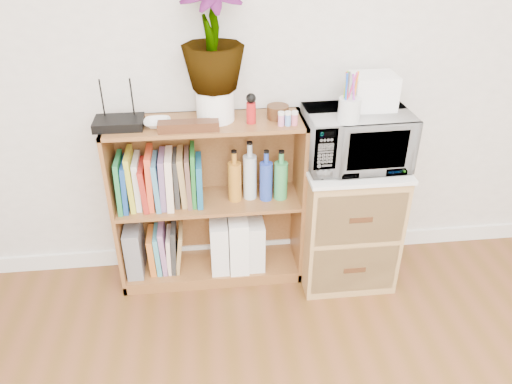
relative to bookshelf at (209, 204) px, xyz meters
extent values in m
cube|color=white|center=(0.35, 0.14, -0.42)|extent=(4.00, 0.02, 0.10)
cube|color=brown|center=(0.00, 0.00, 0.00)|extent=(1.00, 0.30, 0.95)
cube|color=#9E7542|center=(0.75, -0.08, -0.12)|extent=(0.50, 0.45, 0.70)
imported|color=silver|center=(0.75, -0.08, 0.39)|extent=(0.52, 0.36, 0.28)
cylinder|color=silver|center=(0.66, -0.20, 0.58)|extent=(0.10, 0.10, 0.11)
cube|color=white|center=(0.83, -0.03, 0.61)|extent=(0.21, 0.18, 0.17)
cube|color=black|center=(-0.41, -0.02, 0.50)|extent=(0.23, 0.16, 0.04)
imported|color=white|center=(-0.23, -0.03, 0.49)|extent=(0.13, 0.13, 0.03)
cylinder|color=white|center=(0.06, 0.02, 0.55)|extent=(0.18, 0.18, 0.16)
imported|color=#346528|center=(0.06, 0.02, 0.90)|extent=(0.29, 0.29, 0.53)
cube|color=#341B0E|center=(-0.08, -0.10, 0.50)|extent=(0.29, 0.07, 0.05)
cylinder|color=#AF1518|center=(0.23, -0.04, 0.53)|extent=(0.05, 0.05, 0.10)
cylinder|color=#3C1E10|center=(0.36, 0.01, 0.51)|extent=(0.11, 0.11, 0.06)
cube|color=pink|center=(0.40, -0.09, 0.50)|extent=(0.11, 0.04, 0.05)
cube|color=slate|center=(-0.43, 0.00, -0.26)|extent=(0.09, 0.23, 0.29)
cube|color=white|center=(0.04, -0.01, -0.25)|extent=(0.10, 0.25, 0.31)
cube|color=white|center=(0.15, -0.01, -0.24)|extent=(0.10, 0.26, 0.33)
cube|color=silver|center=(0.25, -0.01, -0.26)|extent=(0.09, 0.23, 0.29)
cube|color=#20793F|center=(-0.45, 0.00, 0.17)|extent=(0.03, 0.20, 0.29)
cube|color=navy|center=(-0.42, 0.00, 0.16)|extent=(0.03, 0.20, 0.26)
cube|color=gold|center=(-0.39, 0.00, 0.18)|extent=(0.03, 0.20, 0.30)
cube|color=silver|center=(-0.36, 0.00, 0.16)|extent=(0.03, 0.20, 0.26)
cube|color=#A0231B|center=(-0.33, 0.00, 0.14)|extent=(0.04, 0.20, 0.24)
cube|color=#ED5029|center=(-0.30, 0.00, 0.18)|extent=(0.04, 0.20, 0.31)
cube|color=teal|center=(-0.26, 0.00, 0.16)|extent=(0.03, 0.20, 0.27)
cube|color=slate|center=(-0.23, 0.00, 0.17)|extent=(0.04, 0.20, 0.28)
cube|color=beige|center=(-0.20, 0.00, 0.17)|extent=(0.04, 0.20, 0.29)
cube|color=#2A2A2A|center=(-0.16, 0.00, 0.16)|extent=(0.03, 0.20, 0.27)
cube|color=#A8864D|center=(-0.13, 0.00, 0.16)|extent=(0.04, 0.20, 0.28)
cube|color=brown|center=(-0.10, 0.00, 0.17)|extent=(0.03, 0.20, 0.28)
cube|color=#1E7229|center=(-0.07, 0.00, 0.18)|extent=(0.03, 0.20, 0.30)
cube|color=#155882|center=(-0.05, 0.00, 0.15)|extent=(0.03, 0.20, 0.24)
cylinder|color=#B67322|center=(0.14, 0.00, 0.17)|extent=(0.07, 0.07, 0.28)
cylinder|color=silver|center=(0.22, 0.00, 0.18)|extent=(0.07, 0.07, 0.32)
cylinder|color=#2542B1|center=(0.31, 0.00, 0.16)|extent=(0.07, 0.07, 0.28)
cylinder|color=#379850|center=(0.38, 0.00, 0.16)|extent=(0.07, 0.07, 0.27)
cylinder|color=gold|center=(0.47, 0.00, 0.16)|extent=(0.07, 0.07, 0.28)
cylinder|color=#9FAAB2|center=(0.55, 0.00, 0.16)|extent=(0.07, 0.07, 0.28)
cube|color=#C76523|center=(-0.33, 0.00, -0.29)|extent=(0.04, 0.19, 0.23)
cube|color=teal|center=(-0.30, 0.00, -0.28)|extent=(0.03, 0.19, 0.24)
cube|color=#956597|center=(-0.27, 0.00, -0.27)|extent=(0.04, 0.19, 0.28)
cube|color=beige|center=(-0.24, 0.00, -0.29)|extent=(0.03, 0.19, 0.23)
cube|color=#292929|center=(-0.21, 0.00, -0.26)|extent=(0.04, 0.19, 0.28)
cube|color=#9C7D48|center=(-0.18, 0.00, -0.28)|extent=(0.06, 0.19, 0.25)
camera|label=1|loc=(-0.01, -2.30, 1.43)|focal=35.00mm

